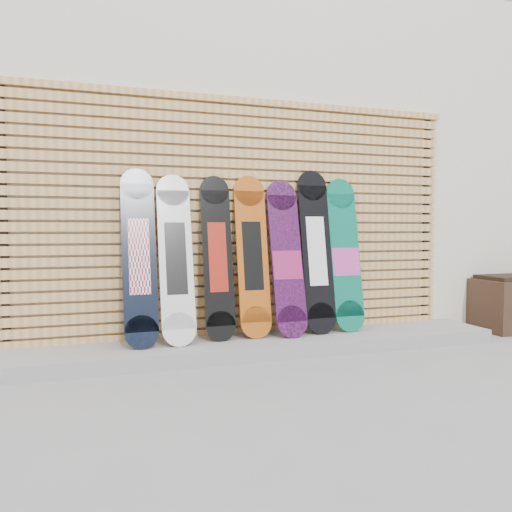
# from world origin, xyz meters

# --- Properties ---
(ground) EXTENTS (80.00, 80.00, 0.00)m
(ground) POSITION_xyz_m (0.00, 0.00, 0.00)
(ground) COLOR gray
(ground) RESTS_ON ground
(building) EXTENTS (12.00, 5.00, 3.60)m
(building) POSITION_xyz_m (0.50, 3.50, 1.80)
(building) COLOR silver
(building) RESTS_ON ground
(concrete_step) EXTENTS (4.60, 0.70, 0.12)m
(concrete_step) POSITION_xyz_m (-0.15, 0.68, 0.06)
(concrete_step) COLOR gray
(concrete_step) RESTS_ON ground
(slat_wall) EXTENTS (4.26, 0.08, 2.29)m
(slat_wall) POSITION_xyz_m (-0.15, 0.97, 1.21)
(slat_wall) COLOR tan
(slat_wall) RESTS_ON ground
(snowboard_0) EXTENTS (0.28, 0.38, 1.49)m
(snowboard_0) POSITION_xyz_m (-1.12, 0.76, 0.86)
(snowboard_0) COLOR black
(snowboard_0) RESTS_ON concrete_step
(snowboard_1) EXTENTS (0.29, 0.38, 1.45)m
(snowboard_1) POSITION_xyz_m (-0.82, 0.76, 0.84)
(snowboard_1) COLOR white
(snowboard_1) RESTS_ON concrete_step
(snowboard_2) EXTENTS (0.26, 0.29, 1.45)m
(snowboard_2) POSITION_xyz_m (-0.45, 0.80, 0.84)
(snowboard_2) COLOR black
(snowboard_2) RESTS_ON concrete_step
(snowboard_3) EXTENTS (0.29, 0.29, 1.46)m
(snowboard_3) POSITION_xyz_m (-0.12, 0.80, 0.85)
(snowboard_3) COLOR #B55213
(snowboard_3) RESTS_ON concrete_step
(snowboard_4) EXTENTS (0.29, 0.37, 1.43)m
(snowboard_4) POSITION_xyz_m (0.19, 0.76, 0.82)
(snowboard_4) COLOR black
(snowboard_4) RESTS_ON concrete_step
(snowboard_5) EXTENTS (0.30, 0.30, 1.53)m
(snowboard_5) POSITION_xyz_m (0.51, 0.79, 0.88)
(snowboard_5) COLOR black
(snowboard_5) RESTS_ON concrete_step
(snowboard_6) EXTENTS (0.30, 0.30, 1.46)m
(snowboard_6) POSITION_xyz_m (0.81, 0.80, 0.84)
(snowboard_6) COLOR #0B6B52
(snowboard_6) RESTS_ON concrete_step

